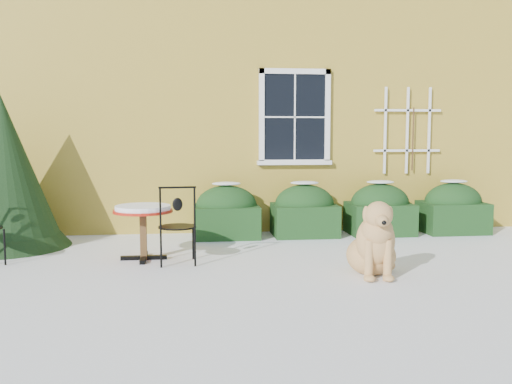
{
  "coord_description": "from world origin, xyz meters",
  "views": [
    {
      "loc": [
        -0.93,
        -6.69,
        1.69
      ],
      "look_at": [
        0.0,
        1.0,
        0.9
      ],
      "focal_mm": 40.0,
      "sensor_mm": 36.0,
      "label": 1
    }
  ],
  "objects": [
    {
      "name": "dog",
      "position": [
        1.27,
        -0.23,
        0.38
      ],
      "size": [
        0.67,
        1.04,
        0.95
      ],
      "rotation": [
        0.0,
        0.0,
        -0.1
      ],
      "color": "tan",
      "rests_on": "ground"
    },
    {
      "name": "evergreen_shrub",
      "position": [
        -3.64,
        2.12,
        0.92
      ],
      "size": [
        1.89,
        1.89,
        2.29
      ],
      "rotation": [
        0.0,
        0.0,
        0.13
      ],
      "color": "black",
      "rests_on": "ground"
    },
    {
      "name": "ground",
      "position": [
        0.0,
        0.0,
        0.0
      ],
      "size": [
        80.0,
        80.0,
        0.0
      ],
      "primitive_type": "plane",
      "color": "white",
      "rests_on": "ground"
    },
    {
      "name": "patio_chair_near",
      "position": [
        -1.07,
        0.68,
        0.52
      ],
      "size": [
        0.49,
        0.49,
        1.03
      ],
      "rotation": [
        0.0,
        0.0,
        3.19
      ],
      "color": "black",
      "rests_on": "ground"
    },
    {
      "name": "hedge_row",
      "position": [
        1.65,
        2.55,
        0.4
      ],
      "size": [
        4.95,
        0.8,
        0.91
      ],
      "color": "black",
      "rests_on": "ground"
    },
    {
      "name": "house",
      "position": [
        0.0,
        7.0,
        3.22
      ],
      "size": [
        12.4,
        8.4,
        6.4
      ],
      "color": "gold",
      "rests_on": "ground"
    },
    {
      "name": "bistro_table",
      "position": [
        -1.53,
        1.0,
        0.61
      ],
      "size": [
        0.79,
        0.79,
        0.74
      ],
      "rotation": [
        0.0,
        0.0,
        -0.32
      ],
      "color": "black",
      "rests_on": "ground"
    }
  ]
}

